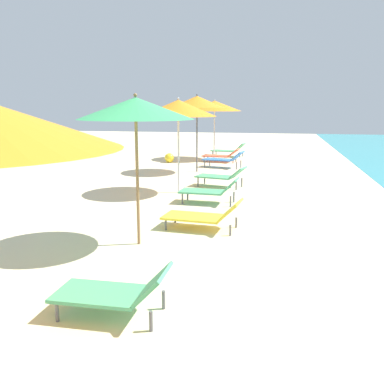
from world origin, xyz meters
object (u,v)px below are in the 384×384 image
(lounger_fourth_shoreside, at_px, (204,215))
(lounger_farthest_inland, at_px, (221,155))
(umbrella_sixth, at_px, (197,102))
(lounger_sixth_shoreside, at_px, (224,159))
(umbrella_farthest, at_px, (215,106))
(lounger_third_shoreside, at_px, (115,291))
(lounger_farthest_shoreside, at_px, (229,150))
(lounger_fifth_inland, at_px, (210,190))
(umbrella_fifth, at_px, (178,108))
(beach_ball, at_px, (169,158))
(umbrella_fourth, at_px, (136,109))
(lounger_fifth_shoreside, at_px, (222,176))

(lounger_fourth_shoreside, xyz_separation_m, lounger_farthest_inland, (-0.92, 9.49, 0.02))
(lounger_fourth_shoreside, xyz_separation_m, umbrella_sixth, (-1.41, 6.80, 2.08))
(lounger_sixth_shoreside, bearing_deg, umbrella_farthest, -60.91)
(lounger_third_shoreside, relative_size, lounger_farthest_shoreside, 0.80)
(lounger_third_shoreside, bearing_deg, lounger_fifth_inland, -91.85)
(umbrella_fifth, distance_m, beach_ball, 6.27)
(umbrella_fourth, distance_m, lounger_sixth_shoreside, 9.21)
(lounger_fourth_shoreside, distance_m, umbrella_farthest, 10.72)
(umbrella_fifth, distance_m, lounger_farthest_inland, 6.54)
(lounger_third_shoreside, xyz_separation_m, umbrella_sixth, (-1.03, 10.26, 2.06))
(lounger_fifth_shoreside, distance_m, lounger_fifth_inland, 2.07)
(beach_ball, bearing_deg, umbrella_fifth, -73.37)
(umbrella_fifth, height_order, beach_ball, umbrella_fifth)
(umbrella_fifth, bearing_deg, umbrella_fourth, -85.75)
(umbrella_sixth, xyz_separation_m, lounger_sixth_shoreside, (0.79, 1.16, -2.01))
(umbrella_fifth, relative_size, lounger_sixth_shoreside, 1.57)
(umbrella_fourth, bearing_deg, lounger_fifth_inland, 77.75)
(umbrella_sixth, distance_m, lounger_sixth_shoreside, 2.45)
(lounger_fifth_inland, distance_m, lounger_farthest_inland, 7.41)
(lounger_fifth_inland, relative_size, umbrella_sixth, 0.53)
(umbrella_fourth, height_order, umbrella_farthest, umbrella_farthest)
(lounger_fifth_inland, xyz_separation_m, lounger_farthest_shoreside, (-0.63, 9.31, -0.02))
(lounger_fourth_shoreside, relative_size, umbrella_farthest, 0.60)
(lounger_third_shoreside, xyz_separation_m, umbrella_farthest, (-0.97, 13.92, 1.93))
(umbrella_fifth, xyz_separation_m, lounger_fifth_shoreside, (1.00, 0.95, -1.85))
(lounger_third_shoreside, height_order, lounger_fifth_inland, lounger_fifth_inland)
(lounger_farthest_inland, bearing_deg, lounger_sixth_shoreside, 108.97)
(lounger_fifth_inland, relative_size, beach_ball, 3.70)
(lounger_fifth_shoreside, bearing_deg, umbrella_fifth, 57.20)
(lounger_fourth_shoreside, bearing_deg, umbrella_fourth, 55.45)
(lounger_fourth_shoreside, distance_m, beach_ball, 9.40)
(beach_ball, bearing_deg, lounger_farthest_shoreside, 50.02)
(lounger_fourth_shoreside, bearing_deg, lounger_farthest_shoreside, -80.06)
(lounger_sixth_shoreside, bearing_deg, beach_ball, -10.32)
(umbrella_fifth, xyz_separation_m, lounger_farthest_inland, (0.30, 6.26, -1.89))
(umbrella_fourth, bearing_deg, umbrella_farthest, 92.24)
(lounger_fifth_inland, relative_size, umbrella_farthest, 0.55)
(lounger_fifth_shoreside, xyz_separation_m, umbrella_farthest, (-1.13, 6.26, 1.89))
(umbrella_fourth, height_order, lounger_farthest_shoreside, umbrella_fourth)
(lounger_fourth_shoreside, distance_m, lounger_sixth_shoreside, 7.98)
(lounger_fourth_shoreside, height_order, lounger_sixth_shoreside, lounger_sixth_shoreside)
(lounger_fifth_inland, height_order, lounger_farthest_inland, lounger_fifth_inland)
(lounger_third_shoreside, height_order, lounger_sixth_shoreside, lounger_sixth_shoreside)
(lounger_fourth_shoreside, relative_size, lounger_fifth_shoreside, 1.01)
(umbrella_fifth, bearing_deg, umbrella_sixth, 93.00)
(lounger_third_shoreside, xyz_separation_m, beach_ball, (-2.54, 12.40, -0.09))
(umbrella_fourth, bearing_deg, lounger_sixth_shoreside, 88.18)
(umbrella_fourth, height_order, lounger_sixth_shoreside, umbrella_fourth)
(lounger_fifth_inland, height_order, lounger_farthest_shoreside, lounger_farthest_shoreside)
(umbrella_fifth, relative_size, lounger_farthest_inland, 1.61)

